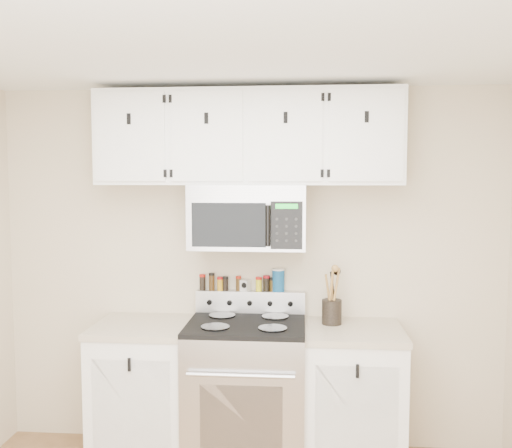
{
  "coord_description": "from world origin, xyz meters",
  "views": [
    {
      "loc": [
        0.37,
        -2.19,
        1.89
      ],
      "look_at": [
        0.06,
        1.45,
        1.59
      ],
      "focal_mm": 40.0,
      "sensor_mm": 36.0,
      "label": 1
    }
  ],
  "objects": [
    {
      "name": "spice_jar_8",
      "position": [
        0.21,
        1.71,
        1.15
      ],
      "size": [
        0.04,
        0.04,
        0.1
      ],
      "color": "yellow",
      "rests_on": "range"
    },
    {
      "name": "spice_jar_1",
      "position": [
        -0.27,
        1.71,
        1.16
      ],
      "size": [
        0.04,
        0.04,
        0.12
      ],
      "color": "#3B250E",
      "rests_on": "range"
    },
    {
      "name": "range",
      "position": [
        0.0,
        1.43,
        0.49
      ],
      "size": [
        0.76,
        0.65,
        1.1
      ],
      "color": "#B7B7BA",
      "rests_on": "floor"
    },
    {
      "name": "spice_jar_5",
      "position": [
        0.06,
        1.71,
        1.15
      ],
      "size": [
        0.04,
        0.04,
        0.1
      ],
      "color": "gold",
      "rests_on": "range"
    },
    {
      "name": "kitchen_timer",
      "position": [
        -0.04,
        1.71,
        1.14
      ],
      "size": [
        0.08,
        0.08,
        0.08
      ],
      "primitive_type": "cube",
      "rotation": [
        0.0,
        0.0,
        -0.43
      ],
      "color": "silver",
      "rests_on": "range"
    },
    {
      "name": "spice_jar_7",
      "position": [
        0.15,
        1.71,
        1.15
      ],
      "size": [
        0.04,
        0.04,
        0.09
      ],
      "color": "#39290D",
      "rests_on": "range"
    },
    {
      "name": "base_cabinet_left",
      "position": [
        -0.69,
        1.45,
        0.46
      ],
      "size": [
        0.64,
        0.62,
        0.92
      ],
      "color": "white",
      "rests_on": "floor"
    },
    {
      "name": "spice_jar_4",
      "position": [
        -0.08,
        1.71,
        1.15
      ],
      "size": [
        0.04,
        0.04,
        0.1
      ],
      "color": "#3F290F",
      "rests_on": "range"
    },
    {
      "name": "upper_cabinets",
      "position": [
        -0.0,
        1.58,
        2.15
      ],
      "size": [
        2.0,
        0.35,
        0.62
      ],
      "color": "white",
      "rests_on": "back_wall"
    },
    {
      "name": "microwave",
      "position": [
        0.0,
        1.55,
        1.63
      ],
      "size": [
        0.76,
        0.44,
        0.42
      ],
      "color": "#9E9EA3",
      "rests_on": "back_wall"
    },
    {
      "name": "utensil_crock",
      "position": [
        0.56,
        1.55,
        1.02
      ],
      "size": [
        0.13,
        0.13,
        0.38
      ],
      "color": "black",
      "rests_on": "base_cabinet_right"
    },
    {
      "name": "spice_jar_0",
      "position": [
        -0.34,
        1.71,
        1.16
      ],
      "size": [
        0.04,
        0.04,
        0.11
      ],
      "color": "black",
      "rests_on": "range"
    },
    {
      "name": "base_cabinet_right",
      "position": [
        0.69,
        1.45,
        0.46
      ],
      "size": [
        0.64,
        0.62,
        0.92
      ],
      "color": "white",
      "rests_on": "floor"
    },
    {
      "name": "salt_canister",
      "position": [
        0.19,
        1.71,
        1.18
      ],
      "size": [
        0.09,
        0.09,
        0.16
      ],
      "color": "#134F85",
      "rests_on": "range"
    },
    {
      "name": "spice_jar_6",
      "position": [
        0.11,
        1.71,
        1.16
      ],
      "size": [
        0.05,
        0.05,
        0.11
      ],
      "color": "black",
      "rests_on": "range"
    },
    {
      "name": "spice_jar_2",
      "position": [
        -0.21,
        1.71,
        1.15
      ],
      "size": [
        0.04,
        0.04,
        0.1
      ],
      "color": "#C28B16",
      "rests_on": "range"
    },
    {
      "name": "back_wall",
      "position": [
        0.0,
        1.75,
        1.25
      ],
      "size": [
        3.5,
        0.01,
        2.5
      ],
      "primitive_type": "cube",
      "color": "#C0B090",
      "rests_on": "floor"
    },
    {
      "name": "ceiling",
      "position": [
        0.0,
        0.0,
        2.5
      ],
      "size": [
        3.5,
        3.5,
        0.01
      ],
      "primitive_type": "cube",
      "color": "white",
      "rests_on": "back_wall"
    },
    {
      "name": "spice_jar_3",
      "position": [
        -0.18,
        1.71,
        1.15
      ],
      "size": [
        0.04,
        0.04,
        0.1
      ],
      "color": "black",
      "rests_on": "range"
    }
  ]
}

